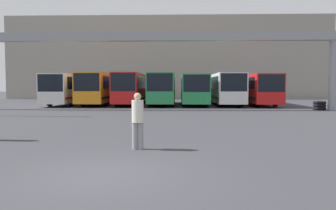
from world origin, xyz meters
TOP-DOWN VIEW (x-y plane):
  - ground_plane at (0.00, 0.00)m, footprint 200.00×200.00m
  - building_backdrop at (0.00, 47.66)m, footprint 49.00×12.00m
  - overhead_gantry at (0.00, 19.86)m, footprint 28.98×0.80m
  - bus_slot_0 at (-9.79, 27.39)m, footprint 2.52×11.46m
  - bus_slot_1 at (-6.53, 27.63)m, footprint 2.57×11.95m
  - bus_slot_2 at (-3.26, 27.26)m, footprint 2.43×11.20m
  - bus_slot_3 at (0.00, 27.00)m, footprint 2.54×10.68m
  - bus_slot_4 at (3.26, 27.31)m, footprint 2.58×11.31m
  - bus_slot_5 at (6.53, 27.09)m, footprint 2.56×10.86m
  - bus_slot_6 at (9.79, 27.40)m, footprint 2.54×11.48m
  - pedestrian_mid_left at (0.36, 3.04)m, footprint 0.37×0.37m
  - tire_stack at (13.39, 20.28)m, footprint 1.04×1.04m

SIDE VIEW (x-z plane):
  - ground_plane at x=0.00m, z-range 0.00..0.00m
  - tire_stack at x=13.39m, z-range 0.00..0.72m
  - pedestrian_mid_left at x=0.36m, z-range 0.05..1.85m
  - bus_slot_4 at x=3.26m, z-range 0.24..3.32m
  - bus_slot_6 at x=9.79m, z-range 0.24..3.34m
  - bus_slot_0 at x=-9.79m, z-range 0.24..3.38m
  - bus_slot_5 at x=6.53m, z-range 0.25..3.44m
  - bus_slot_3 at x=0.00m, z-range 0.24..3.45m
  - bus_slot_1 at x=-6.53m, z-range 0.24..3.48m
  - bus_slot_2 at x=-3.26m, z-range 0.25..3.48m
  - overhead_gantry at x=0.00m, z-range 2.20..8.57m
  - building_backdrop at x=0.00m, z-range 0.00..12.47m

